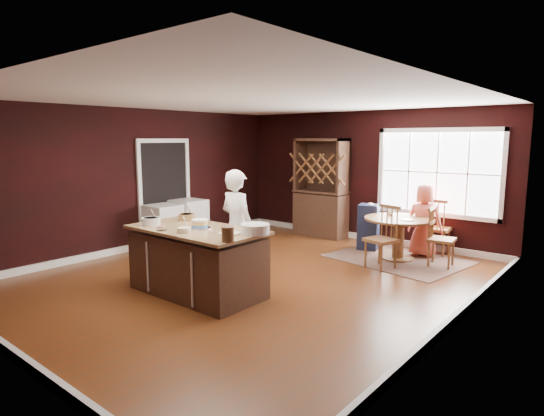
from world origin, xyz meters
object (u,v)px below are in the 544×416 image
Objects in this scene: baker at (237,226)px; high_chair at (368,226)px; hutch at (321,188)px; dryer at (189,221)px; kitchen_island at (197,262)px; chair_south at (381,237)px; layer_cake at (200,224)px; chair_east at (442,237)px; seated_woman at (424,220)px; dining_table at (399,230)px; chair_north at (437,226)px; toddler at (370,208)px; washer at (163,227)px.

baker is 1.83× the size of high_chair.
hutch is 2.93m from dryer.
chair_south is (1.40, 2.74, 0.09)m from kitchen_island.
layer_cake is at bearing 33.85° from kitchen_island.
high_chair is (0.63, 3.80, 0.02)m from kitchen_island.
seated_woman reaches higher than chair_east.
kitchen_island is at bearing 62.58° from seated_woman.
seated_woman is 1.05m from high_chair.
baker is (-1.33, -2.72, 0.31)m from dining_table.
chair_south is 2.71m from hutch.
chair_south reaches higher than chair_east.
chair_north is 0.80× the size of seated_woman.
baker is 2.85m from dryer.
chair_north reaches higher than dryer.
hutch is (-0.84, 3.51, 0.23)m from baker.
chair_north is at bearing -118.81° from seated_woman.
kitchen_island is 3.89m from toddler.
kitchen_island is at bearing -111.80° from dining_table.
chair_north is 0.36m from seated_woman.
toddler reaches higher than high_chair.
kitchen_island is at bearing 141.32° from chair_east.
toddler is 0.29× the size of dryer.
toddler reaches higher than kitchen_island.
dryer reaches higher than washer.
dryer is (-4.28, -2.31, -0.09)m from chair_north.
chair_north is (1.78, 4.27, 0.09)m from kitchen_island.
seated_woman is 1.49× the size of dryer.
baker reaches higher than toddler.
toddler is at bearing 3.43° from seated_woman.
baker is 3.47m from chair_east.
baker reaches higher than chair_north.
washer is at bearing 153.17° from layer_cake.
chair_east is 1.05m from chair_south.
chair_east is 3.06m from hutch.
hutch is at bearing 160.05° from dining_table.
high_chair is (-1.15, -0.47, -0.07)m from chair_north.
baker is at bearing 135.61° from chair_east.
baker is 2.43m from chair_south.
chair_north reaches higher than chair_east.
dining_table is at bearing 68.67° from layer_cake.
chair_south is at bearing 71.98° from chair_north.
layer_cake is at bearing -115.55° from high_chair.
dryer is (-3.88, -1.51, -0.09)m from dining_table.
hutch is (-1.41, 0.46, 0.61)m from high_chair.
washer is (-4.28, -2.95, -0.10)m from chair_north.
washer is (-3.12, -2.48, -0.03)m from high_chair.
kitchen_island is 2.17× the size of dryer.
chair_south is 1.35m from toddler.
layer_cake is 3.85m from high_chair.
seated_woman is at bearing 62.39° from dining_table.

